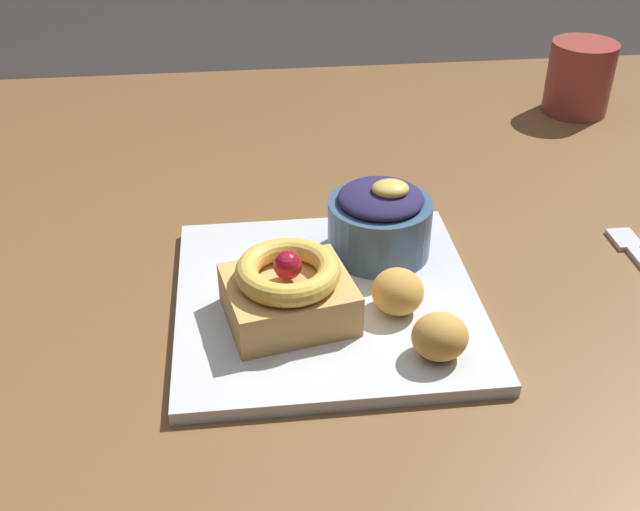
% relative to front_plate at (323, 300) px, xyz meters
% --- Properties ---
extents(dining_table, '(1.35, 1.03, 0.73)m').
position_rel_front_plate_xyz_m(dining_table, '(-0.07, 0.09, -0.09)').
color(dining_table, brown).
rests_on(dining_table, ground_plane).
extents(front_plate, '(0.26, 0.26, 0.01)m').
position_rel_front_plate_xyz_m(front_plate, '(0.00, 0.00, 0.00)').
color(front_plate, silver).
rests_on(front_plate, dining_table).
extents(cake_slice, '(0.12, 0.10, 0.06)m').
position_rel_front_plate_xyz_m(cake_slice, '(-0.04, -0.03, 0.03)').
color(cake_slice, tan).
rests_on(cake_slice, front_plate).
extents(berry_ramekin, '(0.10, 0.10, 0.08)m').
position_rel_front_plate_xyz_m(berry_ramekin, '(0.06, 0.06, 0.04)').
color(berry_ramekin, '#3D5675').
rests_on(berry_ramekin, front_plate).
extents(fritter_front, '(0.04, 0.04, 0.04)m').
position_rel_front_plate_xyz_m(fritter_front, '(0.08, -0.09, 0.02)').
color(fritter_front, gold).
rests_on(fritter_front, front_plate).
extents(fritter_middle, '(0.04, 0.05, 0.04)m').
position_rel_front_plate_xyz_m(fritter_middle, '(0.06, -0.03, 0.03)').
color(fritter_middle, gold).
rests_on(fritter_middle, front_plate).
extents(fork, '(0.03, 0.13, 0.00)m').
position_rel_front_plate_xyz_m(fork, '(0.31, 0.04, -0.00)').
color(fork, silver).
rests_on(fork, dining_table).
extents(coffee_mug, '(0.09, 0.09, 0.09)m').
position_rel_front_plate_xyz_m(coffee_mug, '(0.38, 0.39, 0.04)').
color(coffee_mug, '#993D33').
rests_on(coffee_mug, dining_table).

